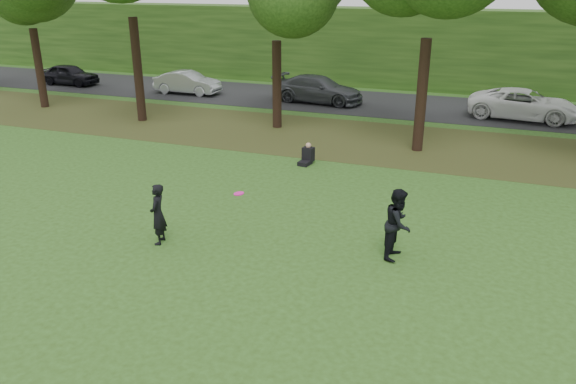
# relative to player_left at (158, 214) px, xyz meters

# --- Properties ---
(ground) EXTENTS (120.00, 120.00, 0.00)m
(ground) POSITION_rel_player_left_xyz_m (1.38, -0.85, -0.86)
(ground) COLOR #2D4A17
(ground) RESTS_ON ground
(leaf_litter) EXTENTS (60.00, 7.00, 0.01)m
(leaf_litter) POSITION_rel_player_left_xyz_m (1.38, 12.15, -0.85)
(leaf_litter) COLOR #463319
(leaf_litter) RESTS_ON ground
(street) EXTENTS (70.00, 7.00, 0.02)m
(street) POSITION_rel_player_left_xyz_m (1.38, 20.15, -0.85)
(street) COLOR black
(street) RESTS_ON ground
(far_hedge) EXTENTS (70.00, 3.00, 5.00)m
(far_hedge) POSITION_rel_player_left_xyz_m (1.38, 26.15, 1.64)
(far_hedge) COLOR #1D3E11
(far_hedge) RESTS_ON ground
(player_left) EXTENTS (0.55, 0.71, 1.71)m
(player_left) POSITION_rel_player_left_xyz_m (0.00, 0.00, 0.00)
(player_left) COLOR black
(player_left) RESTS_ON ground
(player_right) EXTENTS (0.80, 0.99, 1.89)m
(player_right) POSITION_rel_player_left_xyz_m (6.27, 1.44, 0.09)
(player_right) COLOR black
(player_right) RESTS_ON ground
(parked_cars) EXTENTS (39.09, 3.17, 1.53)m
(parked_cars) POSITION_rel_player_left_xyz_m (0.99, 18.97, -0.11)
(parked_cars) COLOR black
(parked_cars) RESTS_ON street
(frisbee) EXTENTS (0.36, 0.37, 0.07)m
(frisbee) POSITION_rel_player_left_xyz_m (2.30, 0.31, 0.80)
(frisbee) COLOR #FC15A3
(frisbee) RESTS_ON ground
(seated_person) EXTENTS (0.51, 0.78, 0.83)m
(seated_person) POSITION_rel_player_left_xyz_m (1.58, 8.11, -0.55)
(seated_person) COLOR black
(seated_person) RESTS_ON ground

